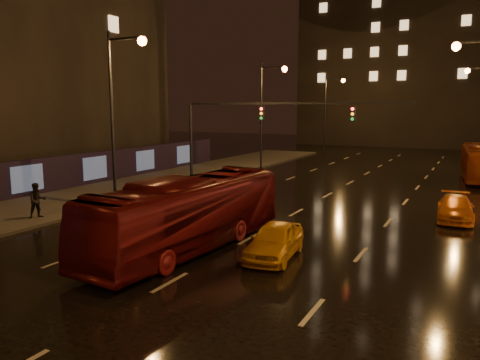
% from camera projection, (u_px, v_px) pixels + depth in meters
% --- Properties ---
extents(ground, '(140.00, 140.00, 0.00)m').
position_uv_depth(ground, '(318.00, 200.00, 29.74)').
color(ground, black).
rests_on(ground, ground).
extents(sidewalk_left, '(7.00, 70.00, 0.15)m').
position_uv_depth(sidewalk_left, '(102.00, 194.00, 31.47)').
color(sidewalk_left, '#38332D').
rests_on(sidewalk_left, ground).
extents(building_distant, '(44.00, 16.00, 36.00)m').
position_uv_depth(building_distant, '(454.00, 27.00, 70.82)').
color(building_distant, black).
rests_on(building_distant, ground).
extents(hoarding_left, '(0.30, 46.00, 2.50)m').
position_uv_depth(hoarding_left, '(25.00, 179.00, 30.34)').
color(hoarding_left, black).
rests_on(hoarding_left, ground).
extents(traffic_signal, '(15.31, 0.32, 6.20)m').
position_uv_depth(traffic_signal, '(247.00, 124.00, 31.32)').
color(traffic_signal, black).
rests_on(traffic_signal, ground).
extents(bus_red, '(3.22, 11.02, 3.03)m').
position_uv_depth(bus_red, '(189.00, 214.00, 19.17)').
color(bus_red, '#560C0D').
rests_on(bus_red, ground).
extents(bus_curb, '(3.21, 10.42, 2.86)m').
position_uv_depth(bus_curb, '(480.00, 163.00, 37.90)').
color(bus_curb, maroon).
rests_on(bus_curb, ground).
extents(taxi_near, '(2.06, 4.18, 1.37)m').
position_uv_depth(taxi_near, '(275.00, 241.00, 18.23)').
color(taxi_near, orange).
rests_on(taxi_near, ground).
extents(taxi_far, '(2.00, 4.37, 1.24)m').
position_uv_depth(taxi_far, '(455.00, 208.00, 24.48)').
color(taxi_far, '#C96412').
rests_on(taxi_far, ground).
extents(pedestrian_b, '(0.99, 1.09, 1.83)m').
position_uv_depth(pedestrian_b, '(37.00, 200.00, 24.21)').
color(pedestrian_b, black).
rests_on(pedestrian_b, sidewalk_left).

